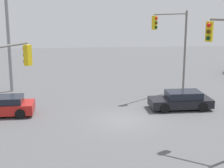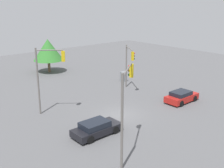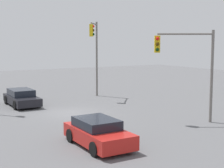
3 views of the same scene
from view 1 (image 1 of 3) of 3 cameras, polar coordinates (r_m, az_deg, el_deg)
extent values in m
plane|color=#5B5B5E|center=(22.79, 1.79, -6.04)|extent=(80.00, 80.00, 0.00)
cube|color=black|center=(25.60, 11.27, -2.99)|extent=(4.47, 1.91, 0.60)
cube|color=black|center=(25.52, 11.80, -1.75)|extent=(2.46, 1.68, 0.52)
cylinder|color=black|center=(24.42, 8.77, -4.02)|extent=(0.69, 0.22, 0.69)
cylinder|color=black|center=(26.11, 7.76, -2.87)|extent=(0.69, 0.22, 0.69)
cylinder|color=black|center=(25.27, 14.87, -3.73)|extent=(0.69, 0.22, 0.69)
cylinder|color=black|center=(26.90, 13.51, -2.64)|extent=(0.69, 0.22, 0.69)
cube|color=red|center=(24.79, -17.71, -3.80)|extent=(4.20, 1.92, 0.68)
cube|color=black|center=(24.60, -17.33, -2.52)|extent=(2.31, 1.69, 0.46)
cylinder|color=black|center=(23.76, -15.02, -4.82)|extent=(0.68, 0.22, 0.68)
cylinder|color=black|center=(25.48, -14.42, -3.58)|extent=(0.68, 0.22, 0.68)
cylinder|color=slate|center=(30.53, 12.01, 5.30)|extent=(0.18, 0.18, 6.98)
cylinder|color=slate|center=(28.55, 9.86, 11.41)|extent=(3.44, 2.68, 0.12)
cube|color=gold|center=(26.90, 7.08, 10.08)|extent=(0.44, 0.43, 1.05)
sphere|color=red|center=(26.78, 7.39, 10.78)|extent=(0.22, 0.22, 0.22)
sphere|color=#392605|center=(26.80, 7.37, 10.06)|extent=(0.22, 0.22, 0.22)
sphere|color=black|center=(26.81, 7.35, 9.34)|extent=(0.22, 0.22, 0.22)
cube|color=gold|center=(18.86, 15.88, 8.39)|extent=(0.44, 0.43, 1.05)
sphere|color=red|center=(18.68, 15.80, 9.39)|extent=(0.22, 0.22, 0.22)
sphere|color=#392605|center=(18.70, 15.73, 8.37)|extent=(0.22, 0.22, 0.22)
sphere|color=black|center=(18.72, 15.67, 7.34)|extent=(0.22, 0.22, 0.22)
cylinder|color=slate|center=(16.66, -17.66, 5.96)|extent=(1.89, 3.00, 0.12)
cube|color=gold|center=(18.03, -13.84, 4.68)|extent=(0.42, 0.44, 1.05)
sphere|color=red|center=(18.10, -14.32, 5.75)|extent=(0.22, 0.22, 0.22)
sphere|color=#392605|center=(18.14, -14.26, 4.70)|extent=(0.22, 0.22, 0.22)
sphere|color=black|center=(18.19, -14.21, 3.65)|extent=(0.22, 0.22, 0.22)
cylinder|color=gray|center=(30.76, -16.96, 9.43)|extent=(0.28, 0.28, 11.63)
camera|label=2|loc=(46.65, 21.87, 17.00)|focal=45.00mm
camera|label=3|loc=(36.64, -38.46, 6.45)|focal=55.00mm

